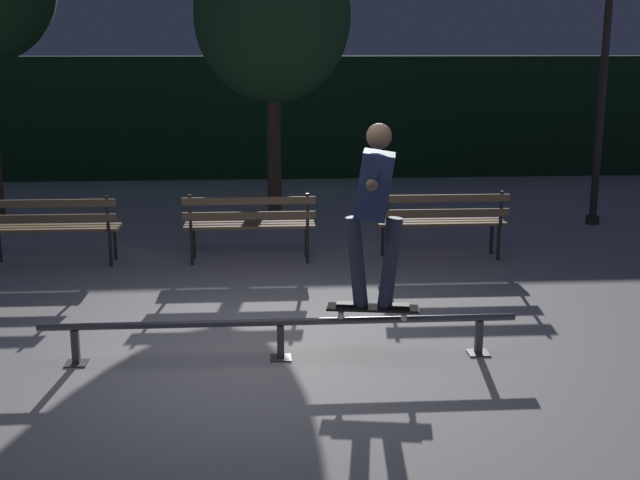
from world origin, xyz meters
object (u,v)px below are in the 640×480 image
object	(u,v)px
skateboard	(373,309)
park_bench_left_center	(250,220)
grind_rail	(280,328)
tree_behind_benches	(272,16)
lamp_post_right	(605,55)
skateboarder	(375,200)
park_bench_right_center	(442,217)
park_bench_leftmost	(51,223)

from	to	relation	value
skateboard	park_bench_left_center	distance (m)	3.43
skateboard	grind_rail	bearing A→B (deg)	180.00
park_bench_left_center	tree_behind_benches	bearing A→B (deg)	83.34
skateboard	lamp_post_right	size ratio (longest dim) A/B	0.21
grind_rail	tree_behind_benches	size ratio (longest dim) A/B	0.93
skateboarder	park_bench_left_center	xyz separation A→B (m)	(-1.09, 3.25, -0.83)
park_bench_left_center	park_bench_right_center	world-z (taller)	same
park_bench_right_center	tree_behind_benches	size ratio (longest dim) A/B	0.37
skateboard	skateboarder	distance (m)	0.94
park_bench_leftmost	park_bench_right_center	world-z (taller)	same
skateboarder	park_bench_leftmost	bearing A→B (deg)	136.89
skateboard	tree_behind_benches	size ratio (longest dim) A/B	0.18
skateboard	lamp_post_right	xyz separation A→B (m)	(4.03, 5.19, 2.05)
skateboarder	skateboard	bearing A→B (deg)	170.50
skateboarder	lamp_post_right	xyz separation A→B (m)	(4.02, 5.19, 1.11)
park_bench_leftmost	lamp_post_right	world-z (taller)	lamp_post_right
park_bench_leftmost	lamp_post_right	distance (m)	7.98
grind_rail	park_bench_left_center	distance (m)	3.27
grind_rail	tree_behind_benches	world-z (taller)	tree_behind_benches
lamp_post_right	grind_rail	bearing A→B (deg)	-132.81
tree_behind_benches	lamp_post_right	world-z (taller)	tree_behind_benches
skateboarder	lamp_post_right	size ratio (longest dim) A/B	0.40
skateboarder	park_bench_right_center	size ratio (longest dim) A/B	0.97
skateboarder	park_bench_left_center	world-z (taller)	skateboarder
tree_behind_benches	skateboard	bearing A→B (deg)	-83.34
skateboard	park_bench_leftmost	distance (m)	4.75
park_bench_leftmost	tree_behind_benches	bearing A→B (deg)	47.84
skateboard	park_bench_left_center	bearing A→B (deg)	108.47
skateboarder	park_bench_leftmost	xyz separation A→B (m)	(-3.47, 3.25, -0.83)
park_bench_right_center	tree_behind_benches	bearing A→B (deg)	123.90
skateboard	park_bench_left_center	world-z (taller)	park_bench_left_center
grind_rail	park_bench_leftmost	distance (m)	4.22
park_bench_leftmost	park_bench_left_center	xyz separation A→B (m)	(2.38, 0.00, 0.00)
park_bench_leftmost	park_bench_right_center	size ratio (longest dim) A/B	1.00
skateboard	park_bench_left_center	size ratio (longest dim) A/B	0.50
skateboard	park_bench_leftmost	xyz separation A→B (m)	(-3.47, 3.25, 0.10)
park_bench_right_center	lamp_post_right	bearing A→B (deg)	35.51
skateboard	park_bench_right_center	bearing A→B (deg)	68.22
park_bench_right_center	skateboard	bearing A→B (deg)	-111.78
skateboarder	park_bench_left_center	distance (m)	3.53
grind_rail	lamp_post_right	size ratio (longest dim) A/B	1.04
park_bench_left_center	tree_behind_benches	xyz separation A→B (m)	(0.35, 3.02, 2.51)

